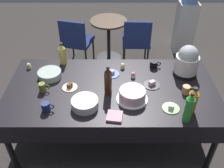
# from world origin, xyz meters

# --- Properties ---
(ground) EXTENTS (9.00, 9.00, 0.00)m
(ground) POSITION_xyz_m (0.00, 0.00, 0.00)
(ground) COLOR #383330
(potluck_table) EXTENTS (2.20, 1.10, 0.75)m
(potluck_table) POSITION_xyz_m (0.00, 0.00, 0.69)
(potluck_table) COLOR black
(potluck_table) RESTS_ON ground
(frosted_layer_cake) EXTENTS (0.31, 0.31, 0.12)m
(frosted_layer_cake) POSITION_xyz_m (0.20, -0.18, 0.81)
(frosted_layer_cake) COLOR silver
(frosted_layer_cake) RESTS_ON potluck_table
(slow_cooker) EXTENTS (0.26, 0.26, 0.36)m
(slow_cooker) POSITION_xyz_m (0.82, 0.24, 0.92)
(slow_cooker) COLOR black
(slow_cooker) RESTS_ON potluck_table
(glass_salad_bowl) EXTENTS (0.26, 0.26, 0.07)m
(glass_salad_bowl) POSITION_xyz_m (-0.68, 0.19, 0.79)
(glass_salad_bowl) COLOR #B2C6BC
(glass_salad_bowl) RESTS_ON potluck_table
(ceramic_snack_bowl) EXTENTS (0.26, 0.26, 0.09)m
(ceramic_snack_bowl) POSITION_xyz_m (-0.25, -0.29, 0.79)
(ceramic_snack_bowl) COLOR silver
(ceramic_snack_bowl) RESTS_ON potluck_table
(dessert_plate_cobalt) EXTENTS (0.18, 0.18, 0.05)m
(dessert_plate_cobalt) POSITION_xyz_m (0.00, 0.24, 0.76)
(dessert_plate_cobalt) COLOR #2D4CB2
(dessert_plate_cobalt) RESTS_ON potluck_table
(dessert_plate_charcoal) EXTENTS (0.18, 0.18, 0.05)m
(dessert_plate_charcoal) POSITION_xyz_m (0.43, 0.04, 0.76)
(dessert_plate_charcoal) COLOR #2D2D33
(dessert_plate_charcoal) RESTS_ON potluck_table
(dessert_plate_sage) EXTENTS (0.17, 0.17, 0.05)m
(dessert_plate_sage) POSITION_xyz_m (0.57, -0.31, 0.76)
(dessert_plate_sage) COLOR #8CA87F
(dessert_plate_sage) RESTS_ON potluck_table
(dessert_plate_cream) EXTENTS (0.16, 0.16, 0.05)m
(dessert_plate_cream) POSITION_xyz_m (-0.44, 0.00, 0.76)
(dessert_plate_cream) COLOR beige
(dessert_plate_cream) RESTS_ON potluck_table
(cupcake_rose) EXTENTS (0.05, 0.05, 0.07)m
(cupcake_rose) POSITION_xyz_m (-0.96, 0.36, 0.78)
(cupcake_rose) COLOR beige
(cupcake_rose) RESTS_ON potluck_table
(cupcake_cocoa) EXTENTS (0.05, 0.05, 0.07)m
(cupcake_cocoa) POSITION_xyz_m (0.13, 0.36, 0.78)
(cupcake_cocoa) COLOR beige
(cupcake_cocoa) RESTS_ON potluck_table
(cupcake_mint) EXTENTS (0.05, 0.05, 0.07)m
(cupcake_mint) POSITION_xyz_m (0.24, 0.18, 0.78)
(cupcake_mint) COLOR beige
(cupcake_mint) RESTS_ON potluck_table
(soda_bottle_ginger_ale) EXTENTS (0.08, 0.08, 0.27)m
(soda_bottle_ginger_ale) POSITION_xyz_m (-0.57, 0.47, 0.87)
(soda_bottle_ginger_ale) COLOR gold
(soda_bottle_ginger_ale) RESTS_ON potluck_table
(soda_bottle_cola) EXTENTS (0.07, 0.07, 0.33)m
(soda_bottle_cola) POSITION_xyz_m (-0.03, -0.09, 0.90)
(soda_bottle_cola) COLOR #33190F
(soda_bottle_cola) RESTS_ON potluck_table
(soda_bottle_orange_juice) EXTENTS (0.09, 0.09, 0.28)m
(soda_bottle_orange_juice) POSITION_xyz_m (0.74, -0.35, 0.88)
(soda_bottle_orange_juice) COLOR orange
(soda_bottle_orange_juice) RESTS_ON potluck_table
(soda_bottle_lime_soda) EXTENTS (0.08, 0.08, 0.32)m
(soda_bottle_lime_soda) POSITION_xyz_m (0.67, -0.46, 0.90)
(soda_bottle_lime_soda) COLOR green
(soda_bottle_lime_soda) RESTS_ON potluck_table
(coffee_mug_tan) EXTENTS (0.12, 0.08, 0.09)m
(coffee_mug_tan) POSITION_xyz_m (0.76, -0.08, 0.79)
(coffee_mug_tan) COLOR tan
(coffee_mug_tan) RESTS_ON potluck_table
(coffee_mug_navy) EXTENTS (0.12, 0.08, 0.09)m
(coffee_mug_navy) POSITION_xyz_m (-0.61, -0.34, 0.80)
(coffee_mug_navy) COLOR navy
(coffee_mug_navy) RESTS_ON potluck_table
(coffee_mug_black) EXTENTS (0.13, 0.09, 0.08)m
(coffee_mug_black) POSITION_xyz_m (0.49, 0.38, 0.79)
(coffee_mug_black) COLOR black
(coffee_mug_black) RESTS_ON potluck_table
(coffee_mug_olive) EXTENTS (0.11, 0.07, 0.10)m
(coffee_mug_olive) POSITION_xyz_m (-0.70, -0.05, 0.80)
(coffee_mug_olive) COLOR olive
(coffee_mug_olive) RESTS_ON potluck_table
(paper_napkin_stack) EXTENTS (0.16, 0.16, 0.02)m
(paper_napkin_stack) POSITION_xyz_m (0.03, -0.43, 0.76)
(paper_napkin_stack) COLOR pink
(paper_napkin_stack) RESTS_ON potluck_table
(maroon_chair_left) EXTENTS (0.54, 0.54, 0.85)m
(maroon_chair_left) POSITION_xyz_m (-0.57, 1.54, 0.49)
(maroon_chair_left) COLOR navy
(maroon_chair_left) RESTS_ON ground
(maroon_chair_right) EXTENTS (0.45, 0.45, 0.85)m
(maroon_chair_right) POSITION_xyz_m (0.40, 1.54, 0.49)
(maroon_chair_right) COLOR navy
(maroon_chair_right) RESTS_ON ground
(round_cafe_table) EXTENTS (0.60, 0.60, 0.72)m
(round_cafe_table) POSITION_xyz_m (-0.05, 1.77, 0.50)
(round_cafe_table) COLOR #473323
(round_cafe_table) RESTS_ON ground
(water_cooler) EXTENTS (0.32, 0.32, 1.24)m
(water_cooler) POSITION_xyz_m (1.30, 2.08, 0.59)
(water_cooler) COLOR silver
(water_cooler) RESTS_ON ground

